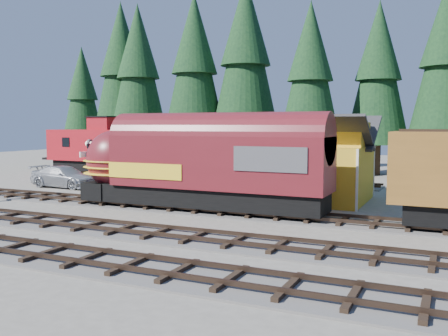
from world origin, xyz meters
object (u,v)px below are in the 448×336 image
at_px(depot, 271,152).
at_px(locomotive, 192,168).
at_px(pickup_truck_b, 64,177).
at_px(pickup_truck_a, 132,183).
at_px(caboose, 97,148).

relative_size(depot, locomotive, 0.86).
relative_size(locomotive, pickup_truck_b, 2.68).
bearing_deg(pickup_truck_a, depot, -94.28).
height_order(depot, caboose, caboose).
xyz_separation_m(caboose, pickup_truck_b, (4.31, -9.09, -1.72)).
bearing_deg(pickup_truck_a, caboose, 25.00).
bearing_deg(pickup_truck_b, depot, -82.73).
bearing_deg(caboose, depot, -20.47).
relative_size(caboose, pickup_truck_b, 1.76).
relative_size(depot, caboose, 1.32).
xyz_separation_m(locomotive, pickup_truck_a, (-6.51, 3.61, -1.58)).
bearing_deg(pickup_truck_b, locomotive, -108.38).
height_order(pickup_truck_a, pickup_truck_b, pickup_truck_b).
distance_m(caboose, pickup_truck_b, 10.20).
relative_size(caboose, pickup_truck_a, 1.69).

